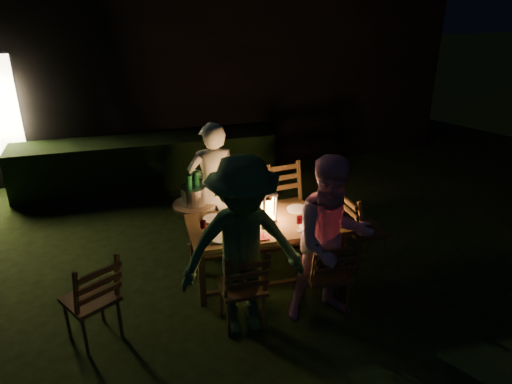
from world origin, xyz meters
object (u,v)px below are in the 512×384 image
object	(u,v)px
chair_near_right	(326,286)
person_house_side	(213,188)
person_opp_right	(332,241)
lantern	(269,208)
ice_bucket	(194,195)
person_opp_left	(243,248)
chair_far_right	(290,218)
side_table	(194,210)
chair_end	(363,241)
bottle_bucket_a	(190,193)
bottle_bucket_b	(197,190)
chair_far_left	(215,229)
bottle_table	(244,214)
dining_table	(266,228)
chair_near_left	(243,300)
chair_spare	(94,313)

from	to	relation	value
chair_near_right	person_house_side	world-z (taller)	person_house_side
person_opp_right	chair_near_right	bearing A→B (deg)	91.90
lantern	ice_bucket	bearing A→B (deg)	137.58
person_opp_left	chair_far_right	bearing A→B (deg)	57.93
person_house_side	lantern	world-z (taller)	person_house_side
chair_near_right	side_table	world-z (taller)	chair_near_right
chair_end	ice_bucket	xyz separation A→B (m)	(-1.93, 0.74, 0.51)
chair_end	lantern	size ratio (longest dim) A/B	2.85
side_table	bottle_bucket_a	size ratio (longest dim) A/B	2.18
bottle_bucket_b	bottle_bucket_a	bearing A→B (deg)	-141.34
chair_far_left	side_table	xyz separation A→B (m)	(-0.26, -0.03, 0.33)
person_opp_right	bottle_bucket_b	bearing A→B (deg)	124.70
bottle_table	ice_bucket	world-z (taller)	bottle_table
dining_table	person_opp_left	world-z (taller)	person_opp_left
bottle_table	bottle_bucket_a	distance (m)	0.86
dining_table	side_table	bearing A→B (deg)	133.76
chair_end	bottle_table	world-z (taller)	bottle_table
chair_end	bottle_bucket_a	world-z (taller)	bottle_bucket_a
chair_near_right	lantern	bearing A→B (deg)	120.40
chair_far_left	person_opp_left	xyz separation A→B (m)	(-0.00, -1.59, 0.64)
chair_end	person_opp_right	bearing A→B (deg)	-47.41
person_opp_left	bottle_bucket_b	distance (m)	1.61
chair_near_left	bottle_bucket_b	bearing A→B (deg)	96.13
chair_near_right	chair_end	distance (m)	1.10
chair_end	chair_spare	xyz separation A→B (m)	(-3.12, -0.61, 0.00)
chair_near_left	chair_far_left	distance (m)	1.54
lantern	person_opp_left	bearing A→B (deg)	-120.04
chair_near_right	person_opp_left	size ratio (longest dim) A/B	0.54
chair_near_left	side_table	distance (m)	1.56
chair_end	person_house_side	size ratio (longest dim) A/B	0.59
bottle_bucket_a	chair_near_right	bearing A→B (deg)	-50.79
chair_end	ice_bucket	world-z (taller)	chair_end
bottle_table	bottle_bucket_b	distance (m)	0.88
lantern	bottle_bucket_a	xyz separation A→B (m)	(-0.80, 0.65, -0.02)
dining_table	person_house_side	world-z (taller)	person_house_side
side_table	ice_bucket	distance (m)	0.19
bottle_table	bottle_bucket_b	xyz separation A→B (m)	(-0.40, 0.78, -0.00)
chair_far_right	chair_spare	size ratio (longest dim) A/B	1.05
chair_near_right	chair_near_left	bearing A→B (deg)	-175.53
chair_far_left	chair_end	distance (m)	1.85
chair_near_left	bottle_bucket_a	world-z (taller)	bottle_bucket_a
chair_far_right	lantern	bearing A→B (deg)	47.86
chair_far_left	chair_end	size ratio (longest dim) A/B	0.96
chair_near_right	bottle_table	distance (m)	1.18
bottle_table	chair_far_right	bearing A→B (deg)	43.92
chair_near_right	chair_end	world-z (taller)	chair_near_right
bottle_bucket_b	lantern	bearing A→B (deg)	-46.00
lantern	side_table	world-z (taller)	lantern
chair_spare	side_table	size ratio (longest dim) A/B	1.44
chair_far_right	chair_end	distance (m)	1.03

